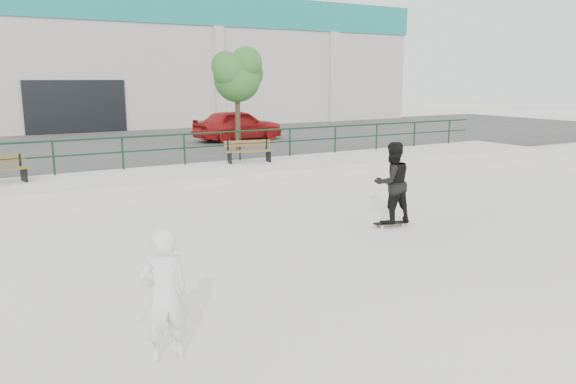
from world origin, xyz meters
TOP-DOWN VIEW (x-y plane):
  - ground at (0.00, 0.00)m, footprint 120.00×120.00m
  - ledge at (0.00, 9.50)m, footprint 30.00×3.00m
  - parking_strip at (0.00, 18.00)m, footprint 60.00×14.00m
  - railing at (-0.00, 10.80)m, footprint 28.00×0.06m
  - commercial_building at (-0.00, 31.99)m, footprint 44.20×16.33m
  - bench_right at (3.06, 10.24)m, footprint 1.68×0.79m
  - tree at (4.05, 13.10)m, footprint 2.22×1.98m
  - red_car at (5.66, 16.58)m, footprint 4.28×2.08m
  - skateboard at (2.91, 2.77)m, footprint 0.81×0.37m
  - standing_skater at (2.91, 2.77)m, footprint 0.96×0.79m
  - seated_skater at (-3.41, -0.60)m, footprint 0.61×0.43m

SIDE VIEW (x-z plane):
  - ground at x=0.00m, z-range 0.00..0.00m
  - skateboard at x=2.91m, z-range 0.03..0.12m
  - ledge at x=0.00m, z-range 0.00..0.50m
  - parking_strip at x=0.00m, z-range 0.00..0.50m
  - seated_skater at x=-3.41m, z-range 0.00..1.61m
  - bench_right at x=3.06m, z-range 0.50..1.24m
  - standing_skater at x=2.91m, z-range 0.09..1.92m
  - red_car at x=5.66m, z-range 0.50..1.91m
  - railing at x=0.00m, z-range 0.73..1.76m
  - tree at x=4.05m, z-range 1.49..5.44m
  - commercial_building at x=0.00m, z-range 0.58..8.58m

